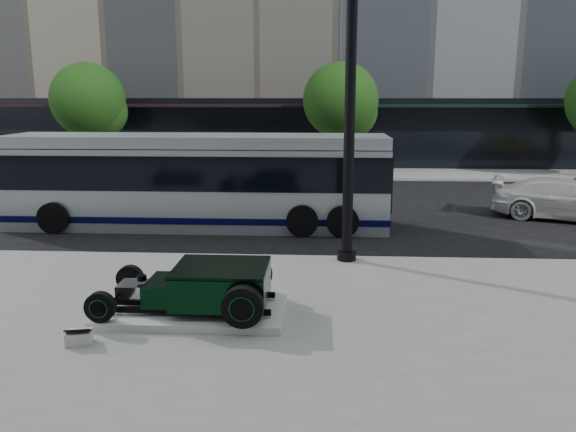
# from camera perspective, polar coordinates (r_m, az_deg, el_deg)

# --- Properties ---
(ground) EXTENTS (120.00, 120.00, 0.00)m
(ground) POSITION_cam_1_polar(r_m,az_deg,el_deg) (16.41, 3.21, -2.48)
(ground) COLOR black
(ground) RESTS_ON ground
(sidewalk_far) EXTENTS (70.00, 4.00, 0.12)m
(sidewalk_far) POSITION_cam_1_polar(r_m,az_deg,el_deg) (30.16, 3.26, 4.34)
(sidewalk_far) COLOR gray
(sidewalk_far) RESTS_ON ground
(street_trees) EXTENTS (29.80, 3.80, 5.70)m
(street_trees) POSITION_cam_1_polar(r_m,az_deg,el_deg) (28.98, 5.66, 11.34)
(street_trees) COLOR black
(street_trees) RESTS_ON sidewalk_far
(display_plinth) EXTENTS (3.40, 1.80, 0.15)m
(display_plinth) POSITION_cam_1_polar(r_m,az_deg,el_deg) (10.79, -9.59, -9.46)
(display_plinth) COLOR silver
(display_plinth) RESTS_ON sidewalk_near
(hot_rod) EXTENTS (3.22, 2.00, 0.81)m
(hot_rod) POSITION_cam_1_polar(r_m,az_deg,el_deg) (10.55, -7.90, -7.00)
(hot_rod) COLOR black
(hot_rod) RESTS_ON display_plinth
(info_plaque) EXTENTS (0.46, 0.38, 0.31)m
(info_plaque) POSITION_cam_1_polar(r_m,az_deg,el_deg) (10.06, -20.48, -11.43)
(info_plaque) COLOR silver
(info_plaque) RESTS_ON sidewalk_near
(lamppost) EXTENTS (0.47, 0.47, 8.58)m
(lamppost) POSITION_cam_1_polar(r_m,az_deg,el_deg) (13.55, 6.33, 11.86)
(lamppost) COLOR black
(lamppost) RESTS_ON sidewalk_near
(transit_bus) EXTENTS (12.12, 2.88, 2.92)m
(transit_bus) POSITION_cam_1_polar(r_m,az_deg,el_deg) (18.21, -9.13, 3.62)
(transit_bus) COLOR #B7BEC2
(transit_bus) RESTS_ON ground
(white_sedan) EXTENTS (5.10, 3.51, 1.37)m
(white_sedan) POSITION_cam_1_polar(r_m,az_deg,el_deg) (21.22, 26.40, 1.50)
(white_sedan) COLOR silver
(white_sedan) RESTS_ON ground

